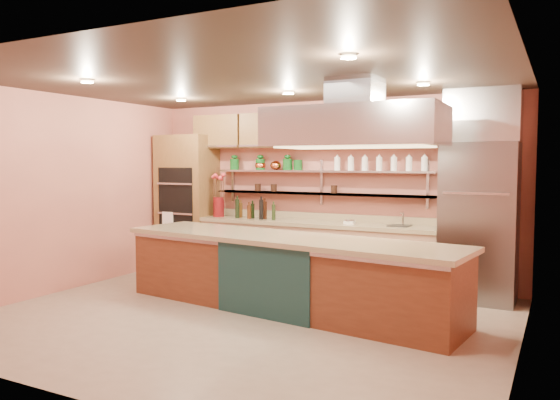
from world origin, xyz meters
The scene contains 21 objects.
floor centered at (0.00, 0.00, -0.01)m, with size 6.00×5.00×0.02m, color gray.
ceiling centered at (0.00, 0.00, 2.80)m, with size 6.00×5.00×0.02m, color black.
wall_back centered at (0.00, 2.50, 1.40)m, with size 6.00×0.04×2.80m, color #C6715D.
wall_front centered at (0.00, -2.50, 1.40)m, with size 6.00×0.04×2.80m, color #C6715D.
wall_left centered at (-3.00, 0.00, 1.40)m, with size 0.04×5.00×2.80m, color #C6715D.
wall_right centered at (3.00, 0.00, 1.40)m, with size 0.04×5.00×2.80m, color #C6715D.
oven_stack centered at (-2.45, 2.18, 1.15)m, with size 0.95×0.64×2.30m, color brown.
refrigerator centered at (2.35, 2.14, 1.05)m, with size 0.95×0.72×2.10m, color slate.
back_counter centered at (-0.05, 2.20, 0.47)m, with size 3.84×0.64×0.93m, color tan.
wall_shelf_lower centered at (-0.05, 2.37, 1.35)m, with size 3.60×0.26×0.03m, color #A9ABB0.
wall_shelf_upper centered at (-0.05, 2.37, 1.70)m, with size 3.60×0.26×0.03m, color #A9ABB0.
upper_cabinets centered at (0.00, 2.32, 2.35)m, with size 4.60×0.36×0.55m, color brown.
range_hood centered at (1.18, 0.56, 2.25)m, with size 2.00×1.00×0.45m, color #A9ABB0.
ceiling_downlights centered at (0.00, 0.20, 2.77)m, with size 4.00×2.80×0.02m, color #FFE5A5.
island centered at (0.28, 0.56, 0.46)m, with size 4.42×0.96×0.92m, color brown.
flower_vase centered at (-1.78, 2.15, 1.09)m, with size 0.18×0.18×0.33m, color #600E11.
oil_bottle_cluster centered at (-1.04, 2.15, 1.06)m, with size 0.79×0.23×0.25m, color black.
kitchen_scale centered at (0.54, 2.15, 0.97)m, with size 0.15×0.11×0.08m, color white.
bar_faucet centered at (1.31, 2.25, 1.03)m, with size 0.03×0.03×0.20m, color silver.
copper_kettle centered at (-0.81, 2.37, 1.79)m, with size 0.18×0.18×0.15m, color #C95A2E.
green_canister centered at (-0.42, 2.37, 1.80)m, with size 0.14×0.14×0.16m, color #104D17.
Camera 1 is at (3.33, -5.43, 1.84)m, focal length 35.00 mm.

